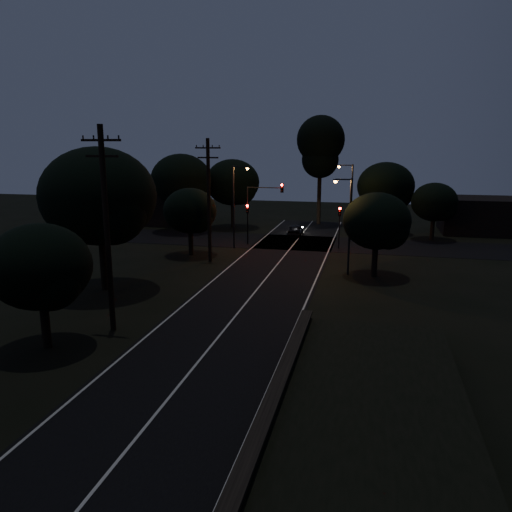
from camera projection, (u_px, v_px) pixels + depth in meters
The scene contains 21 objects.
road_surface at pixel (275, 267), 41.53m from camera, with size 60.00×70.00×0.03m.
utility_pole_mid at pixel (107, 227), 26.28m from camera, with size 2.20×0.30×11.00m.
utility_pole_far at pixel (209, 198), 42.49m from camera, with size 2.20×0.30×10.50m.
tree_left_b at pixel (42, 269), 24.10m from camera, with size 4.96×4.96×6.31m.
tree_left_c at pixel (101, 199), 33.58m from camera, with size 7.82×7.82×9.88m.
tree_left_d at pixel (191, 212), 45.14m from camera, with size 4.85×4.85×6.16m.
tree_far_nw at pixel (234, 184), 60.11m from camera, with size 6.53×6.53×8.27m.
tree_far_w at pixel (183, 181), 57.30m from camera, with size 7.02×7.02×8.96m.
tree_far_ne at pixel (388, 188), 56.16m from camera, with size 6.38×6.38×8.07m.
tree_far_e at pixel (436, 203), 52.52m from camera, with size 4.78×4.78×6.07m.
tree_right_a at pixel (379, 223), 37.63m from camera, with size 5.10×5.10×6.48m.
tall_pine at pixel (320, 146), 61.86m from camera, with size 5.95×5.95×13.52m.
building_left at pixel (156, 205), 65.32m from camera, with size 10.00×8.00×4.40m, color black.
building_right at pixel (482, 215), 57.45m from camera, with size 9.00×7.00×4.00m, color black.
signal_left at pixel (248, 217), 50.35m from camera, with size 0.28×0.35×4.10m.
signal_right at pixel (340, 220), 48.31m from camera, with size 0.28×0.35×4.10m.
signal_mast at pixel (264, 202), 49.65m from camera, with size 3.70×0.35×6.25m.
streetlight_a at pixel (235, 201), 48.23m from camera, with size 1.66×0.26×8.00m.
streetlight_b at pixel (350, 197), 51.58m from camera, with size 1.66×0.26×8.00m.
streetlight_c at pixel (348, 220), 38.22m from camera, with size 1.46×0.26×7.50m.
car at pixel (295, 230), 55.66m from camera, with size 1.54×3.84×1.31m, color black.
Camera 1 is at (7.58, -8.51, 10.00)m, focal length 35.00 mm.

